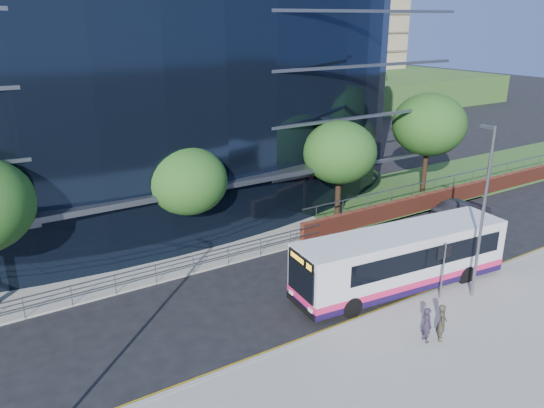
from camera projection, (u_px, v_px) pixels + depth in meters
ground at (342, 313)px, 23.60m from camera, size 200.00×200.00×0.00m
pavement_near at (429, 371)px, 19.60m from camera, size 80.00×8.00×0.15m
kerb at (357, 322)px, 22.78m from camera, size 80.00×0.25×0.16m
yellow_line_outer at (354, 321)px, 22.97m from camera, size 80.00×0.08×0.01m
yellow_line_inner at (351, 320)px, 23.08m from camera, size 80.00×0.08×0.01m
far_forecourt at (130, 255)px, 29.31m from camera, size 50.00×8.00×0.10m
grass_verge at (480, 173)px, 44.47m from camera, size 36.00×8.00×0.12m
glass_office at (102, 88)px, 35.51m from camera, size 44.00×23.10×16.00m
retaining_wall at (488, 186)px, 39.32m from camera, size 34.00×0.40×2.11m
guard_railings at (115, 280)px, 24.86m from camera, size 24.00×0.05×1.10m
apartment_block at (268, 26)px, 81.62m from camera, size 60.00×42.00×30.00m
street_sign at (444, 259)px, 23.90m from camera, size 0.85×0.09×2.80m
tree_far_b at (188, 181)px, 28.25m from camera, size 4.29×4.29×6.05m
tree_far_c at (340, 153)px, 32.79m from camera, size 4.62×4.62×6.51m
tree_far_d at (429, 125)px, 37.92m from camera, size 5.28×5.28×7.44m
tree_dist_e at (287, 84)px, 66.06m from camera, size 4.62×4.62×6.51m
tree_dist_f at (372, 78)px, 75.85m from camera, size 4.29×4.29×6.05m
streetlight_east at (483, 209)px, 23.43m from camera, size 0.15×0.77×8.00m
city_bus at (403, 258)px, 25.27m from camera, size 11.23×3.62×2.99m
parked_car at (461, 211)px, 34.16m from camera, size 4.16×1.64×1.35m
pedestrian at (427, 325)px, 21.08m from camera, size 0.48×0.62×1.50m
pedestrian_b at (442, 323)px, 21.14m from camera, size 0.68×0.67×1.59m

